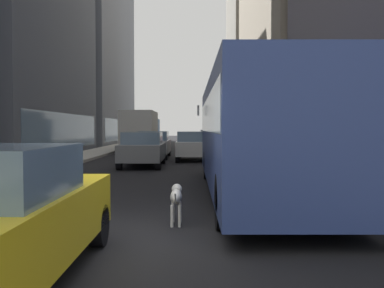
{
  "coord_description": "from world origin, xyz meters",
  "views": [
    {
      "loc": [
        1.1,
        -6.95,
        1.81
      ],
      "look_at": [
        1.12,
        4.25,
        1.4
      ],
      "focal_mm": 40.67,
      "sensor_mm": 36.0,
      "label": 1
    }
  ],
  "objects_px": {
    "transit_bus": "(253,129)",
    "car_white_van": "(193,146)",
    "car_silver_sedan": "(153,144)",
    "car_grey_wagon": "(142,149)",
    "box_truck": "(140,130)",
    "car_red_coupe": "(208,138)",
    "dalmatian_dog": "(176,197)"
  },
  "relations": [
    {
      "from": "transit_bus",
      "to": "car_white_van",
      "type": "relative_size",
      "value": 2.84
    },
    {
      "from": "car_silver_sedan",
      "to": "car_grey_wagon",
      "type": "xyz_separation_m",
      "value": [
        0.0,
        -5.94,
        -0.0
      ]
    },
    {
      "from": "car_white_van",
      "to": "box_truck",
      "type": "height_order",
      "value": "box_truck"
    },
    {
      "from": "car_silver_sedan",
      "to": "car_red_coupe",
      "type": "bearing_deg",
      "value": 78.1
    },
    {
      "from": "transit_bus",
      "to": "car_red_coupe",
      "type": "height_order",
      "value": "transit_bus"
    },
    {
      "from": "car_silver_sedan",
      "to": "car_white_van",
      "type": "bearing_deg",
      "value": -40.27
    },
    {
      "from": "transit_bus",
      "to": "car_silver_sedan",
      "type": "xyz_separation_m",
      "value": [
        -4.0,
        14.38,
        -0.95
      ]
    },
    {
      "from": "car_grey_wagon",
      "to": "box_truck",
      "type": "distance_m",
      "value": 12.94
    },
    {
      "from": "car_grey_wagon",
      "to": "box_truck",
      "type": "relative_size",
      "value": 0.57
    },
    {
      "from": "car_silver_sedan",
      "to": "car_white_van",
      "type": "distance_m",
      "value": 3.15
    },
    {
      "from": "transit_bus",
      "to": "car_red_coupe",
      "type": "relative_size",
      "value": 2.86
    },
    {
      "from": "box_truck",
      "to": "dalmatian_dog",
      "type": "xyz_separation_m",
      "value": [
        3.6,
        -24.97,
        -1.15
      ]
    },
    {
      "from": "dalmatian_dog",
      "to": "transit_bus",
      "type": "bearing_deg",
      "value": 61.74
    },
    {
      "from": "box_truck",
      "to": "car_red_coupe",
      "type": "bearing_deg",
      "value": 65.17
    },
    {
      "from": "car_silver_sedan",
      "to": "car_white_van",
      "type": "height_order",
      "value": "same"
    },
    {
      "from": "car_silver_sedan",
      "to": "box_truck",
      "type": "relative_size",
      "value": 0.6
    },
    {
      "from": "dalmatian_dog",
      "to": "car_white_van",
      "type": "bearing_deg",
      "value": 88.59
    },
    {
      "from": "transit_bus",
      "to": "dalmatian_dog",
      "type": "height_order",
      "value": "transit_bus"
    },
    {
      "from": "car_red_coupe",
      "to": "box_truck",
      "type": "xyz_separation_m",
      "value": [
        -5.6,
        -12.1,
        0.85
      ]
    },
    {
      "from": "car_red_coupe",
      "to": "dalmatian_dog",
      "type": "distance_m",
      "value": 37.12
    },
    {
      "from": "transit_bus",
      "to": "box_truck",
      "type": "bearing_deg",
      "value": 104.76
    },
    {
      "from": "car_grey_wagon",
      "to": "transit_bus",
      "type": "bearing_deg",
      "value": -64.63
    },
    {
      "from": "car_silver_sedan",
      "to": "box_truck",
      "type": "xyz_separation_m",
      "value": [
        -1.6,
        6.87,
        0.84
      ]
    },
    {
      "from": "car_silver_sedan",
      "to": "dalmatian_dog",
      "type": "bearing_deg",
      "value": -83.68
    },
    {
      "from": "transit_bus",
      "to": "car_grey_wagon",
      "type": "xyz_separation_m",
      "value": [
        -4.0,
        8.44,
        -0.95
      ]
    },
    {
      "from": "car_red_coupe",
      "to": "dalmatian_dog",
      "type": "bearing_deg",
      "value": -93.08
    },
    {
      "from": "box_truck",
      "to": "dalmatian_dog",
      "type": "bearing_deg",
      "value": -81.79
    },
    {
      "from": "car_silver_sedan",
      "to": "car_grey_wagon",
      "type": "distance_m",
      "value": 5.94
    },
    {
      "from": "car_silver_sedan",
      "to": "dalmatian_dog",
      "type": "height_order",
      "value": "car_silver_sedan"
    },
    {
      "from": "car_white_van",
      "to": "car_red_coupe",
      "type": "xyz_separation_m",
      "value": [
        1.6,
        21.01,
        -0.0
      ]
    },
    {
      "from": "dalmatian_dog",
      "to": "car_grey_wagon",
      "type": "bearing_deg",
      "value": 99.36
    },
    {
      "from": "transit_bus",
      "to": "dalmatian_dog",
      "type": "relative_size",
      "value": 11.98
    }
  ]
}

